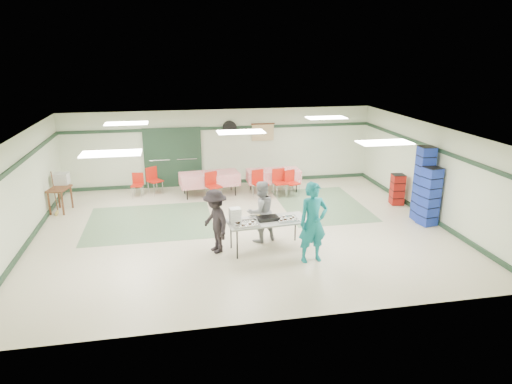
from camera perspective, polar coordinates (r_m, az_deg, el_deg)
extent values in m
plane|color=#BCAF97|center=(12.56, -1.79, -4.61)|extent=(11.00, 11.00, 0.00)
plane|color=white|center=(11.82, -1.91, 7.62)|extent=(11.00, 11.00, 0.00)
plane|color=beige|center=(16.45, -4.34, 5.60)|extent=(11.00, 0.00, 11.00)
plane|color=beige|center=(7.98, 3.31, -7.54)|extent=(11.00, 0.00, 11.00)
plane|color=beige|center=(12.54, -27.50, -0.15)|extent=(0.00, 9.00, 9.00)
plane|color=beige|center=(14.04, 20.93, 2.41)|extent=(0.00, 9.00, 9.00)
cube|color=#1C3423|center=(16.30, -4.38, 7.98)|extent=(11.00, 0.06, 0.10)
cube|color=#1C3423|center=(16.74, -4.22, 1.25)|extent=(11.00, 0.06, 0.12)
cube|color=#1C3423|center=(12.36, -27.82, 2.95)|extent=(0.06, 9.00, 0.10)
cube|color=#1C3423|center=(12.94, -26.58, -5.59)|extent=(0.06, 9.00, 0.12)
cube|color=#1C3423|center=(13.87, 21.13, 5.19)|extent=(0.06, 9.00, 0.10)
cube|color=#1C3423|center=(14.39, 20.28, -2.56)|extent=(0.06, 9.00, 0.12)
cube|color=#658360|center=(13.38, -13.13, -3.65)|extent=(3.50, 3.00, 0.01)
cube|color=#658360|center=(14.58, 8.19, -1.60)|extent=(2.50, 3.50, 0.01)
cube|color=gray|center=(16.37, -11.98, 4.12)|extent=(0.90, 0.06, 2.10)
cube|color=gray|center=(16.37, -8.65, 4.31)|extent=(0.90, 0.06, 2.10)
cube|color=#1C3423|center=(16.34, -10.33, 4.20)|extent=(2.00, 0.03, 2.15)
cylinder|color=black|center=(16.30, -3.31, 8.01)|extent=(0.50, 0.10, 0.50)
cube|color=tan|center=(16.53, 0.86, 7.47)|extent=(0.80, 0.02, 0.60)
cube|color=#ABABA6|center=(11.05, 1.47, -3.65)|extent=(2.02, 0.97, 0.04)
cylinder|color=black|center=(10.70, -2.37, -6.59)|extent=(0.04, 0.04, 0.72)
cylinder|color=black|center=(11.19, 6.10, -5.58)|extent=(0.04, 0.04, 0.72)
cylinder|color=black|center=(11.27, -3.15, -5.33)|extent=(0.04, 0.04, 0.72)
cylinder|color=black|center=(11.73, 4.93, -4.42)|extent=(0.04, 0.04, 0.72)
cube|color=silver|center=(11.08, 3.93, -3.45)|extent=(0.56, 0.45, 0.02)
cube|color=silver|center=(11.15, 0.64, -3.27)|extent=(0.57, 0.45, 0.02)
cube|color=silver|center=(10.78, -1.33, -4.02)|extent=(0.67, 0.53, 0.02)
cube|color=black|center=(11.06, 1.50, -3.30)|extent=(0.53, 0.36, 0.08)
cube|color=white|center=(10.87, -2.63, -2.92)|extent=(0.28, 0.26, 0.36)
imported|color=#137C88|center=(10.47, 7.14, -3.80)|extent=(0.74, 0.53, 1.89)
imported|color=gray|center=(11.52, 0.60, -2.45)|extent=(0.93, 0.83, 1.59)
imported|color=black|center=(10.95, -5.11, -3.67)|extent=(0.88, 1.15, 1.57)
cube|color=red|center=(15.64, 2.20, 2.71)|extent=(1.81, 0.81, 0.05)
cube|color=red|center=(15.68, 2.20, 2.03)|extent=(1.81, 0.83, 0.40)
cylinder|color=black|center=(15.32, -0.31, 0.93)|extent=(0.04, 0.04, 0.72)
cylinder|color=black|center=(15.63, 5.10, 1.19)|extent=(0.04, 0.04, 0.72)
cylinder|color=black|center=(15.89, -0.67, 1.53)|extent=(0.04, 0.04, 0.72)
cylinder|color=black|center=(16.18, 4.56, 1.78)|extent=(0.04, 0.04, 0.72)
cube|color=red|center=(15.30, -5.85, 2.30)|extent=(2.01, 1.02, 0.05)
cube|color=red|center=(15.35, -5.83, 1.61)|extent=(2.02, 1.04, 0.40)
cylinder|color=black|center=(14.98, -8.63, 0.34)|extent=(0.04, 0.04, 0.72)
cylinder|color=black|center=(15.26, -2.60, 0.85)|extent=(0.04, 0.04, 0.72)
cylinder|color=black|center=(15.60, -8.96, 1.02)|extent=(0.04, 0.04, 0.72)
cylinder|color=black|center=(15.87, -3.15, 1.49)|extent=(0.04, 0.04, 0.72)
cube|color=#B6130E|center=(15.12, 3.04, 1.12)|extent=(0.48, 0.48, 0.04)
cube|color=#B6130E|center=(15.23, 2.80, 2.17)|extent=(0.43, 0.09, 0.43)
cylinder|color=silver|center=(14.98, 2.64, -0.02)|extent=(0.02, 0.02, 0.45)
cylinder|color=silver|center=(15.09, 3.87, 0.10)|extent=(0.02, 0.02, 0.45)
cylinder|color=silver|center=(15.28, 2.20, 0.35)|extent=(0.02, 0.02, 0.45)
cylinder|color=silver|center=(15.40, 3.40, 0.47)|extent=(0.02, 0.02, 0.45)
cube|color=#B6130E|center=(14.97, 0.55, 0.99)|extent=(0.54, 0.54, 0.04)
cube|color=#B6130E|center=(15.07, 0.19, 2.03)|extent=(0.42, 0.17, 0.43)
cylinder|color=silver|center=(14.82, 0.29, -0.18)|extent=(0.02, 0.02, 0.45)
cylinder|color=silver|center=(14.99, 1.44, 0.01)|extent=(0.02, 0.02, 0.45)
cylinder|color=silver|center=(15.11, -0.34, 0.16)|extent=(0.02, 0.02, 0.45)
cylinder|color=silver|center=(15.27, 0.79, 0.35)|extent=(0.02, 0.02, 0.45)
cube|color=#B6130E|center=(15.23, 4.58, 1.08)|extent=(0.52, 0.52, 0.04)
cube|color=#B6130E|center=(15.31, 4.20, 2.03)|extent=(0.39, 0.18, 0.40)
cylinder|color=silver|center=(15.08, 4.43, 0.01)|extent=(0.02, 0.02, 0.42)
cylinder|color=silver|center=(15.27, 5.39, 0.20)|extent=(0.02, 0.02, 0.42)
cylinder|color=silver|center=(15.33, 3.72, 0.31)|extent=(0.02, 0.02, 0.42)
cylinder|color=silver|center=(15.51, 4.68, 0.50)|extent=(0.02, 0.02, 0.42)
cube|color=#B6130E|center=(14.76, -5.29, 0.67)|extent=(0.56, 0.56, 0.04)
cube|color=#B6130E|center=(14.86, -5.67, 1.73)|extent=(0.42, 0.20, 0.43)
cylinder|color=silver|center=(14.61, -5.55, -0.53)|extent=(0.02, 0.02, 0.45)
cylinder|color=silver|center=(14.76, -4.36, -0.31)|extent=(0.02, 0.02, 0.45)
cylinder|color=silver|center=(14.91, -6.16, -0.18)|extent=(0.02, 0.02, 0.45)
cylinder|color=silver|center=(15.05, -4.99, 0.03)|extent=(0.02, 0.02, 0.45)
cube|color=#B6130E|center=(15.72, -12.51, 1.36)|extent=(0.60, 0.60, 0.04)
cube|color=#B6130E|center=(15.81, -12.95, 2.31)|extent=(0.37, 0.28, 0.43)
cylinder|color=silver|center=(15.56, -12.61, 0.24)|extent=(0.02, 0.02, 0.45)
cylinder|color=silver|center=(15.74, -11.59, 0.51)|extent=(0.02, 0.02, 0.45)
cylinder|color=silver|center=(15.84, -13.31, 0.49)|extent=(0.02, 0.02, 0.45)
cylinder|color=silver|center=(16.02, -12.29, 0.75)|extent=(0.02, 0.02, 0.45)
cube|color=#B6130E|center=(15.58, -14.61, 0.81)|extent=(0.42, 0.42, 0.04)
cube|color=#B6130E|center=(15.68, -14.54, 1.70)|extent=(0.37, 0.10, 0.37)
cylinder|color=silver|center=(15.53, -15.20, -0.10)|extent=(0.02, 0.02, 0.39)
cylinder|color=silver|center=(15.47, -14.13, -0.09)|extent=(0.02, 0.02, 0.39)
cylinder|color=silver|center=(15.81, -14.97, 0.22)|extent=(0.02, 0.02, 0.39)
cylinder|color=silver|center=(15.74, -13.92, 0.23)|extent=(0.02, 0.02, 0.39)
cube|color=#1B38A4|center=(13.45, 20.88, -0.52)|extent=(0.50, 0.50, 1.66)
cube|color=maroon|center=(15.03, 17.24, 0.31)|extent=(0.42, 0.42, 0.98)
cube|color=#1B38A4|center=(13.69, 20.17, 0.95)|extent=(0.43, 0.43, 2.16)
cube|color=brown|center=(14.87, -23.40, 0.39)|extent=(0.66, 0.87, 0.05)
cube|color=brown|center=(14.79, -24.44, -1.34)|extent=(0.05, 0.05, 0.70)
cube|color=brown|center=(14.62, -23.02, -1.37)|extent=(0.05, 0.05, 0.70)
cube|color=brown|center=(15.34, -23.43, -0.57)|extent=(0.05, 0.05, 0.70)
cube|color=brown|center=(15.17, -22.05, -0.60)|extent=(0.05, 0.05, 0.70)
cube|color=#ABABA6|center=(15.21, -23.17, 1.55)|extent=(0.46, 0.41, 0.34)
cylinder|color=brown|center=(14.67, -23.88, -0.03)|extent=(0.05, 0.22, 1.32)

